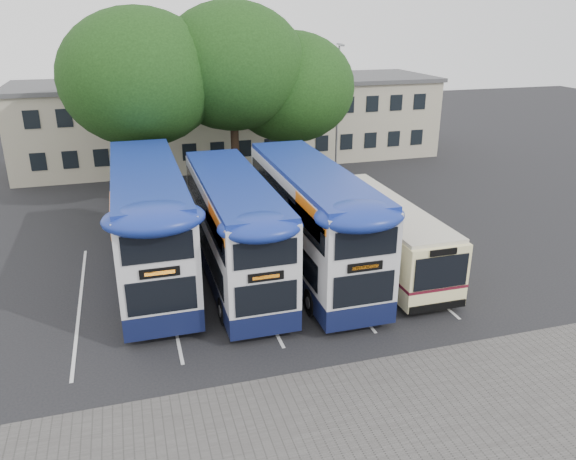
{
  "coord_description": "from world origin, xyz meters",
  "views": [
    {
      "loc": [
        -8.35,
        -16.61,
        10.92
      ],
      "look_at": [
        -1.98,
        5.0,
        2.2
      ],
      "focal_mm": 35.0,
      "sensor_mm": 36.0,
      "label": 1
    }
  ],
  "objects_px": {
    "lamp_post": "(338,104)",
    "tree_mid": "(232,67)",
    "tree_left": "(140,78)",
    "bus_dd_mid": "(234,225)",
    "tree_right": "(290,87)",
    "bus_dd_right": "(311,216)",
    "bus_single": "(382,230)",
    "bus_dd_left": "(149,218)"
  },
  "relations": [
    {
      "from": "tree_mid",
      "to": "tree_right",
      "type": "height_order",
      "value": "tree_mid"
    },
    {
      "from": "tree_mid",
      "to": "bus_dd_right",
      "type": "distance_m",
      "value": 13.06
    },
    {
      "from": "tree_left",
      "to": "tree_right",
      "type": "bearing_deg",
      "value": 7.09
    },
    {
      "from": "tree_mid",
      "to": "bus_dd_right",
      "type": "height_order",
      "value": "tree_mid"
    },
    {
      "from": "tree_left",
      "to": "tree_mid",
      "type": "xyz_separation_m",
      "value": [
        5.35,
        0.38,
        0.44
      ]
    },
    {
      "from": "lamp_post",
      "to": "tree_right",
      "type": "distance_m",
      "value": 4.79
    },
    {
      "from": "bus_dd_mid",
      "to": "bus_single",
      "type": "xyz_separation_m",
      "value": [
        6.73,
        -0.41,
        -0.81
      ]
    },
    {
      "from": "lamp_post",
      "to": "tree_left",
      "type": "bearing_deg",
      "value": -166.17
    },
    {
      "from": "tree_mid",
      "to": "tree_right",
      "type": "xyz_separation_m",
      "value": [
        3.8,
        0.76,
        -1.42
      ]
    },
    {
      "from": "tree_right",
      "to": "bus_dd_left",
      "type": "bearing_deg",
      "value": -130.95
    },
    {
      "from": "bus_dd_left",
      "to": "bus_dd_mid",
      "type": "xyz_separation_m",
      "value": [
        3.42,
        -1.32,
        -0.2
      ]
    },
    {
      "from": "tree_left",
      "to": "lamp_post",
      "type": "bearing_deg",
      "value": 13.83
    },
    {
      "from": "lamp_post",
      "to": "tree_right",
      "type": "xyz_separation_m",
      "value": [
        -4.03,
        -2.11,
        1.49
      ]
    },
    {
      "from": "bus_dd_left",
      "to": "bus_dd_right",
      "type": "bearing_deg",
      "value": -12.53
    },
    {
      "from": "tree_left",
      "to": "bus_dd_left",
      "type": "xyz_separation_m",
      "value": [
        -0.5,
        -9.97,
        -4.85
      ]
    },
    {
      "from": "lamp_post",
      "to": "tree_right",
      "type": "relative_size",
      "value": 0.9
    },
    {
      "from": "bus_dd_left",
      "to": "tree_mid",
      "type": "bearing_deg",
      "value": 60.57
    },
    {
      "from": "lamp_post",
      "to": "bus_single",
      "type": "bearing_deg",
      "value": -103.24
    },
    {
      "from": "tree_left",
      "to": "bus_dd_right",
      "type": "bearing_deg",
      "value": -61.12
    },
    {
      "from": "lamp_post",
      "to": "bus_dd_mid",
      "type": "distance_m",
      "value": 17.97
    },
    {
      "from": "tree_right",
      "to": "bus_dd_left",
      "type": "height_order",
      "value": "tree_right"
    },
    {
      "from": "tree_left",
      "to": "bus_single",
      "type": "relative_size",
      "value": 1.13
    },
    {
      "from": "lamp_post",
      "to": "bus_dd_mid",
      "type": "bearing_deg",
      "value": -125.19
    },
    {
      "from": "tree_mid",
      "to": "bus_dd_mid",
      "type": "relative_size",
      "value": 1.07
    },
    {
      "from": "tree_left",
      "to": "bus_dd_mid",
      "type": "height_order",
      "value": "tree_left"
    },
    {
      "from": "tree_left",
      "to": "bus_dd_right",
      "type": "distance_m",
      "value": 14.01
    },
    {
      "from": "tree_left",
      "to": "bus_dd_right",
      "type": "xyz_separation_m",
      "value": [
        6.34,
        -11.49,
        -4.92
      ]
    },
    {
      "from": "bus_dd_mid",
      "to": "bus_single",
      "type": "bearing_deg",
      "value": -3.47
    },
    {
      "from": "tree_right",
      "to": "bus_dd_right",
      "type": "xyz_separation_m",
      "value": [
        -2.81,
        -12.63,
        -3.95
      ]
    },
    {
      "from": "tree_mid",
      "to": "bus_dd_mid",
      "type": "distance_m",
      "value": 13.12
    },
    {
      "from": "bus_dd_mid",
      "to": "tree_right",
      "type": "bearing_deg",
      "value": 63.42
    },
    {
      "from": "lamp_post",
      "to": "tree_mid",
      "type": "relative_size",
      "value": 0.77
    },
    {
      "from": "tree_left",
      "to": "bus_single",
      "type": "height_order",
      "value": "tree_left"
    },
    {
      "from": "bus_dd_right",
      "to": "lamp_post",
      "type": "bearing_deg",
      "value": 65.09
    },
    {
      "from": "tree_left",
      "to": "bus_dd_mid",
      "type": "bearing_deg",
      "value": -75.45
    },
    {
      "from": "tree_mid",
      "to": "lamp_post",
      "type": "bearing_deg",
      "value": 20.07
    },
    {
      "from": "tree_mid",
      "to": "bus_dd_mid",
      "type": "bearing_deg",
      "value": -101.7
    },
    {
      "from": "tree_left",
      "to": "bus_dd_right",
      "type": "relative_size",
      "value": 0.99
    },
    {
      "from": "tree_left",
      "to": "bus_dd_mid",
      "type": "relative_size",
      "value": 1.04
    },
    {
      "from": "tree_right",
      "to": "bus_dd_mid",
      "type": "height_order",
      "value": "tree_right"
    },
    {
      "from": "bus_dd_mid",
      "to": "lamp_post",
      "type": "bearing_deg",
      "value": 54.81
    },
    {
      "from": "tree_mid",
      "to": "bus_dd_left",
      "type": "height_order",
      "value": "tree_mid"
    }
  ]
}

